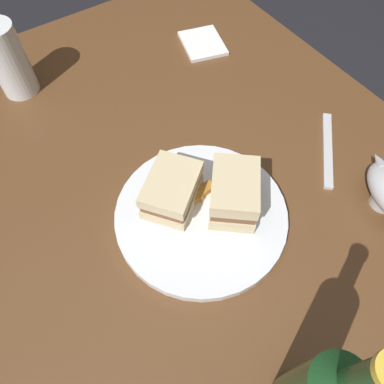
# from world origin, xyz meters

# --- Properties ---
(ground_plane) EXTENTS (6.00, 6.00, 0.00)m
(ground_plane) POSITION_xyz_m (0.00, 0.00, 0.00)
(ground_plane) COLOR black
(dining_table) EXTENTS (1.18, 0.92, 0.72)m
(dining_table) POSITION_xyz_m (0.00, 0.00, 0.36)
(dining_table) COLOR brown
(dining_table) RESTS_ON ground
(plate) EXTENTS (0.29, 0.29, 0.02)m
(plate) POSITION_xyz_m (-0.07, 0.01, 0.73)
(plate) COLOR white
(plate) RESTS_ON dining_table
(sandwich_half_left) EXTENTS (0.13, 0.12, 0.07)m
(sandwich_half_left) POSITION_xyz_m (-0.09, -0.04, 0.77)
(sandwich_half_left) COLOR beige
(sandwich_half_left) RESTS_ON plate
(sandwich_half_right) EXTENTS (0.12, 0.13, 0.06)m
(sandwich_half_right) POSITION_xyz_m (-0.02, 0.04, 0.76)
(sandwich_half_right) COLOR beige
(sandwich_half_right) RESTS_ON plate
(potato_wedge_front) EXTENTS (0.02, 0.06, 0.01)m
(potato_wedge_front) POSITION_xyz_m (-0.04, -0.01, 0.74)
(potato_wedge_front) COLOR #AD702D
(potato_wedge_front) RESTS_ON plate
(potato_wedge_middle) EXTENTS (0.03, 0.06, 0.02)m
(potato_wedge_middle) POSITION_xyz_m (-0.04, -0.07, 0.74)
(potato_wedge_middle) COLOR #B77F33
(potato_wedge_middle) RESTS_ON plate
(potato_wedge_back) EXTENTS (0.05, 0.05, 0.02)m
(potato_wedge_back) POSITION_xyz_m (-0.03, 0.01, 0.74)
(potato_wedge_back) COLOR #B77F33
(potato_wedge_back) RESTS_ON plate
(pint_glass) EXTENTS (0.07, 0.07, 0.15)m
(pint_glass) POSITION_xyz_m (0.40, 0.15, 0.78)
(pint_glass) COLOR white
(pint_glass) RESTS_ON dining_table
(napkin) EXTENTS (0.13, 0.12, 0.01)m
(napkin) POSITION_xyz_m (0.31, -0.25, 0.72)
(napkin) COLOR white
(napkin) RESTS_ON dining_table
(fork) EXTENTS (0.14, 0.14, 0.01)m
(fork) POSITION_xyz_m (-0.09, -0.27, 0.72)
(fork) COLOR silver
(fork) RESTS_ON dining_table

